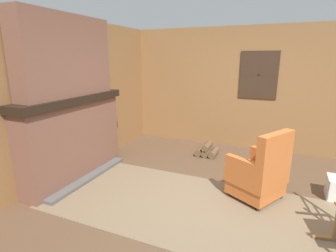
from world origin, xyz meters
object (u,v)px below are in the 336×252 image
Objects in this scene: firewood_stack at (207,150)px; oil_lamp_vase at (49,91)px; armchair at (259,174)px; storage_case at (89,88)px.

oil_lamp_vase is at bearing -128.69° from firewood_stack.
storage_case is (-2.80, 0.04, 1.03)m from armchair.
storage_case is (-1.72, -1.32, 1.29)m from firewood_stack.
firewood_stack is (-1.08, 1.37, -0.27)m from armchair.
storage_case is (0.00, 0.83, -0.04)m from oil_lamp_vase.
armchair is 1.76m from firewood_stack.
armchair is 2.39× the size of firewood_stack.
oil_lamp_vase is (-1.72, -2.15, 1.34)m from firewood_stack.
oil_lamp_vase is 1.27× the size of storage_case.
armchair is 2.99m from storage_case.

